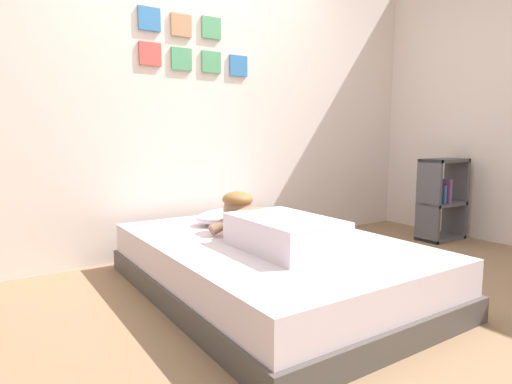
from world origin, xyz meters
The scene contains 9 objects.
ground_plane centered at (0.00, 0.00, 0.00)m, with size 13.42×13.42×0.00m, color #8C6B4C.
back_wall centered at (0.00, 1.43, 1.25)m, with size 4.71×0.12×2.50m.
side_wall_right centered at (2.41, 0.19, 1.25)m, with size 0.10×5.77×2.50m, color beige.
bed centered at (-0.06, 0.28, 0.16)m, with size 1.35×1.98×0.33m.
pillow centered at (-0.02, 0.82, 0.38)m, with size 0.52×0.32×0.11m, color silver.
person_lying centered at (-0.13, 0.18, 0.43)m, with size 0.43×0.92×0.27m.
coffee_cup centered at (0.10, 0.72, 0.37)m, with size 0.12×0.09×0.07m.
cell_phone centered at (0.09, 0.35, 0.33)m, with size 0.07×0.14×0.01m, color black.
bookshelf centered at (2.04, 0.51, 0.38)m, with size 0.45×0.24×0.75m.
Camera 1 is at (-1.53, -1.80, 0.94)m, focal length 30.03 mm.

